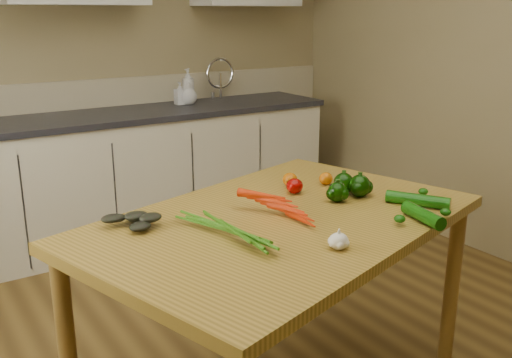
{
  "coord_description": "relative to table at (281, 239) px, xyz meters",
  "views": [
    {
      "loc": [
        -1.23,
        -1.53,
        1.56
      ],
      "look_at": [
        0.01,
        0.37,
        0.89
      ],
      "focal_mm": 40.0,
      "sensor_mm": 36.0,
      "label": 1
    }
  ],
  "objects": [
    {
      "name": "room",
      "position": [
        0.04,
        0.06,
        0.53
      ],
      "size": [
        4.04,
        5.04,
        2.64
      ],
      "color": "brown",
      "rests_on": "ground"
    },
    {
      "name": "counter_run",
      "position": [
        0.25,
        2.07,
        -0.26
      ],
      "size": [
        2.84,
        0.64,
        1.14
      ],
      "color": "beige",
      "rests_on": "ground"
    },
    {
      "name": "table",
      "position": [
        0.0,
        0.0,
        0.0
      ],
      "size": [
        1.72,
        1.35,
        0.81
      ],
      "rotation": [
        0.0,
        0.0,
        0.28
      ],
      "color": "#AA8331",
      "rests_on": "ground"
    },
    {
      "name": "soap_bottle_a",
      "position": [
        0.71,
        2.18,
        0.31
      ],
      "size": [
        0.14,
        0.14,
        0.26
      ],
      "primitive_type": "imported",
      "rotation": [
        0.0,
        0.0,
        5.41
      ],
      "color": "silver",
      "rests_on": "counter_run"
    },
    {
      "name": "soap_bottle_b",
      "position": [
        0.64,
        2.17,
        0.26
      ],
      "size": [
        0.07,
        0.08,
        0.16
      ],
      "primitive_type": "imported",
      "rotation": [
        0.0,
        0.0,
        3.14
      ],
      "color": "silver",
      "rests_on": "counter_run"
    },
    {
      "name": "soap_bottle_c",
      "position": [
        0.69,
        2.14,
        0.26
      ],
      "size": [
        0.18,
        0.18,
        0.16
      ],
      "primitive_type": "imported",
      "rotation": [
        0.0,
        0.0,
        0.82
      ],
      "color": "silver",
      "rests_on": "counter_run"
    },
    {
      "name": "carrot_bunch",
      "position": [
        -0.09,
        -0.01,
        0.13
      ],
      "size": [
        0.33,
        0.29,
        0.08
      ],
      "primitive_type": null,
      "rotation": [
        0.0,
        0.0,
        0.28
      ],
      "color": "red",
      "rests_on": "table"
    },
    {
      "name": "leafy_greens",
      "position": [
        -0.5,
        0.2,
        0.14
      ],
      "size": [
        0.22,
        0.19,
        0.11
      ],
      "primitive_type": null,
      "color": "black",
      "rests_on": "table"
    },
    {
      "name": "garlic_bulb",
      "position": [
        -0.02,
        -0.35,
        0.12
      ],
      "size": [
        0.07,
        0.07,
        0.06
      ],
      "primitive_type": "ellipsoid",
      "color": "white",
      "rests_on": "table"
    },
    {
      "name": "pepper_a",
      "position": [
        0.3,
        0.02,
        0.13
      ],
      "size": [
        0.08,
        0.08,
        0.08
      ],
      "primitive_type": "sphere",
      "color": "black",
      "rests_on": "table"
    },
    {
      "name": "pepper_b",
      "position": [
        0.39,
        0.09,
        0.13
      ],
      "size": [
        0.09,
        0.09,
        0.09
      ],
      "primitive_type": "sphere",
      "color": "black",
      "rests_on": "table"
    },
    {
      "name": "pepper_c",
      "position": [
        0.42,
        0.02,
        0.14
      ],
      "size": [
        0.09,
        0.09,
        0.09
      ],
      "primitive_type": "sphere",
      "color": "black",
      "rests_on": "table"
    },
    {
      "name": "tomato_a",
      "position": [
        0.22,
        0.2,
        0.12
      ],
      "size": [
        0.07,
        0.07,
        0.07
      ],
      "primitive_type": "ellipsoid",
      "color": "#890502",
      "rests_on": "table"
    },
    {
      "name": "tomato_b",
      "position": [
        0.26,
        0.3,
        0.12
      ],
      "size": [
        0.07,
        0.07,
        0.06
      ],
      "primitive_type": "ellipsoid",
      "color": "#BA5604",
      "rests_on": "table"
    },
    {
      "name": "tomato_c",
      "position": [
        0.41,
        0.23,
        0.12
      ],
      "size": [
        0.06,
        0.06,
        0.06
      ],
      "primitive_type": "ellipsoid",
      "color": "#BA5604",
      "rests_on": "table"
    },
    {
      "name": "zucchini_a",
      "position": [
        0.53,
        -0.2,
        0.12
      ],
      "size": [
        0.17,
        0.24,
        0.05
      ],
      "primitive_type": "cylinder",
      "rotation": [
        1.57,
        0.0,
        0.55
      ],
      "color": "#0D4407",
      "rests_on": "table"
    },
    {
      "name": "zucchini_b",
      "position": [
        0.41,
        -0.33,
        0.12
      ],
      "size": [
        0.09,
        0.21,
        0.05
      ],
      "primitive_type": "cylinder",
      "rotation": [
        1.57,
        0.0,
        -0.21
      ],
      "color": "#0D4407",
      "rests_on": "table"
    }
  ]
}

